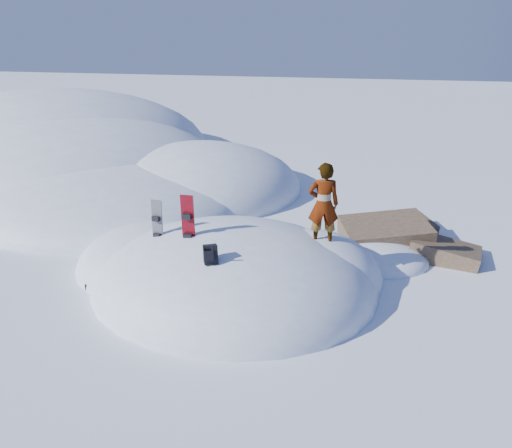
% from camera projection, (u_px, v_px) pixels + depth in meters
% --- Properties ---
extents(ground, '(120.00, 120.00, 0.00)m').
position_uv_depth(ground, '(233.00, 286.00, 12.26)').
color(ground, white).
rests_on(ground, ground).
extents(snow_mound, '(8.00, 6.00, 3.00)m').
position_uv_depth(snow_mound, '(229.00, 281.00, 12.51)').
color(snow_mound, white).
rests_on(snow_mound, ground).
extents(snow_ridge, '(21.50, 18.50, 6.40)m').
position_uv_depth(snow_ridge, '(78.00, 165.00, 23.47)').
color(snow_ridge, white).
rests_on(snow_ridge, ground).
extents(rock_outcrop, '(4.68, 4.41, 1.68)m').
position_uv_depth(rock_outcrop, '(388.00, 252.00, 14.17)').
color(rock_outcrop, brown).
rests_on(rock_outcrop, ground).
extents(snowboard_red, '(0.31, 0.16, 1.65)m').
position_uv_depth(snowboard_red, '(188.00, 228.00, 11.48)').
color(snowboard_red, red).
rests_on(snowboard_red, snow_mound).
extents(snowboard_dark, '(0.28, 0.18, 1.45)m').
position_uv_depth(snowboard_dark, '(157.00, 229.00, 11.93)').
color(snowboard_dark, black).
rests_on(snowboard_dark, snow_mound).
extents(backpack, '(0.38, 0.42, 0.48)m').
position_uv_depth(backpack, '(210.00, 255.00, 10.44)').
color(backpack, black).
rests_on(backpack, snow_mound).
extents(gear_pile, '(0.78, 0.59, 0.21)m').
position_uv_depth(gear_pile, '(103.00, 284.00, 12.15)').
color(gear_pile, black).
rests_on(gear_pile, ground).
extents(person, '(0.81, 0.62, 2.00)m').
position_uv_depth(person, '(323.00, 204.00, 11.61)').
color(person, slate).
rests_on(person, snow_mound).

